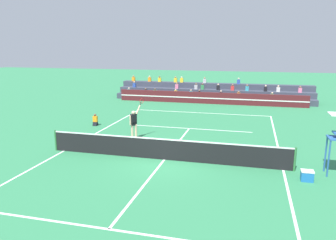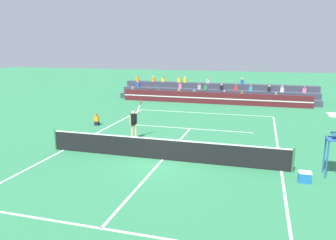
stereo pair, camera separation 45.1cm
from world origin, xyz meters
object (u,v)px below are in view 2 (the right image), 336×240
at_px(umpire_chair, 336,137).
at_px(equipment_cooler, 305,177).
at_px(tennis_ball, 178,141).
at_px(tennis_player, 134,123).
at_px(ball_kid_courtside, 97,121).

height_order(umpire_chair, equipment_cooler, umpire_chair).
relative_size(tennis_ball, equipment_cooler, 0.14).
xyz_separation_m(umpire_chair, tennis_player, (-10.24, 3.11, -0.73)).
distance_m(tennis_player, tennis_ball, 2.83).
distance_m(umpire_chair, ball_kid_courtside, 15.19).
bearing_deg(equipment_cooler, ball_kid_courtside, 152.64).
height_order(umpire_chair, tennis_player, umpire_chair).
distance_m(umpire_chair, tennis_player, 10.73).
distance_m(umpire_chair, equipment_cooler, 2.18).
height_order(ball_kid_courtside, tennis_player, tennis_player).
bearing_deg(tennis_ball, tennis_player, -176.76).
xyz_separation_m(umpire_chair, tennis_ball, (-7.58, 3.26, -1.68)).
relative_size(ball_kid_courtside, tennis_player, 0.35).
bearing_deg(umpire_chair, tennis_player, 163.12).
xyz_separation_m(tennis_player, tennis_ball, (2.66, 0.15, -0.95)).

